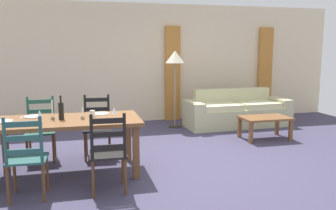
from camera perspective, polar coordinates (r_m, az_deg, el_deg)
The scene contains 27 objects.
ground_plane at distance 5.20m, azimuth 1.86°, elevation -9.64°, with size 9.60×9.60×0.02m, color #3E3A53.
wall_far at distance 8.15m, azimuth -4.49°, elevation 6.86°, with size 9.60×0.16×2.70m, color beige.
curtain_panel_left at distance 8.18m, azimuth 0.75°, elevation 5.14°, with size 0.35×0.08×2.20m, color #BF7933.
curtain_panel_right at distance 9.10m, azimuth 15.60°, elevation 5.20°, with size 0.35×0.08×2.20m, color #BF7933.
dining_table at distance 4.78m, azimuth -16.17°, elevation -3.28°, with size 1.90×0.96×0.75m.
dining_chair_near_left at distance 4.16m, azimuth -22.20°, elevation -8.03°, with size 0.43×0.41×0.96m.
dining_chair_near_right at distance 4.09m, azimuth -9.75°, elevation -7.77°, with size 0.43×0.41×0.96m.
dining_chair_far_left at distance 5.56m, azimuth -20.11°, elevation -3.74°, with size 0.43×0.41×0.96m.
dining_chair_far_right at distance 5.52m, azimuth -11.52°, elevation -3.46°, with size 0.45×0.43×0.96m.
dinner_plate_near_left at distance 4.56m, azimuth -22.00°, elevation -2.94°, with size 0.24×0.24×0.02m, color white.
fork_near_left at distance 4.58m, azimuth -23.85°, elevation -3.07°, with size 0.02×0.17×0.01m, color silver.
dinner_plate_near_right at distance 4.52m, azimuth -10.62°, elevation -2.53°, with size 0.24×0.24×0.02m, color white.
fork_near_right at distance 4.51m, azimuth -12.52°, elevation -2.68°, with size 0.02×0.17×0.01m, color silver.
dinner_plate_far_left at distance 5.04m, azimuth -21.24°, elevation -1.79°, with size 0.24×0.24×0.02m, color white.
fork_far_left at distance 5.07m, azimuth -22.92°, elevation -1.92°, with size 0.02×0.17×0.01m, color silver.
dinner_plate_far_right at distance 5.01m, azimuth -10.97°, elevation -1.42°, with size 0.24×0.24×0.02m, color white.
fork_far_right at distance 5.00m, azimuth -12.69°, elevation -1.55°, with size 0.02×0.17×0.01m, color silver.
dinner_plate_head_west at distance 4.86m, azimuth -25.46°, elevation -2.46°, with size 0.24×0.24×0.02m, color white.
wine_bottle at distance 4.75m, azimuth -17.12°, elevation -0.87°, with size 0.07×0.07×0.32m.
wine_glass_near_left at distance 4.62m, azimuth -20.30°, elevation -1.39°, with size 0.06×0.06×0.16m.
wine_glass_near_right at distance 4.61m, azimuth -8.82°, elevation -0.97°, with size 0.06×0.06×0.16m.
coffee_cup_primary at distance 4.84m, azimuth -12.27°, elevation -1.39°, with size 0.07×0.07×0.09m, color beige.
candle_tall at distance 4.78m, azimuth -18.40°, elevation -1.42°, with size 0.05×0.05×0.26m.
candle_short at distance 4.71m, azimuth -13.83°, elevation -1.79°, with size 0.05×0.05×0.15m.
couch at distance 7.80m, azimuth 11.09°, elevation -1.21°, with size 2.31×0.89×0.80m.
coffee_table at distance 6.74m, azimuth 15.62°, elevation -2.42°, with size 0.90×0.56×0.42m.
standing_lamp at distance 7.39m, azimuth 1.15°, elevation 7.13°, with size 0.40×0.40×1.64m.
Camera 1 is at (-1.36, -4.73, 1.65)m, focal length 37.19 mm.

